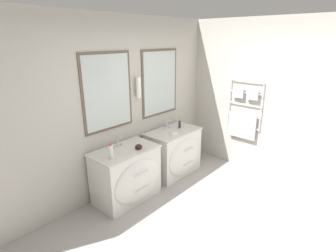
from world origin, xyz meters
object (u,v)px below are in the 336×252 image
object	(u,v)px
vanity_left	(128,175)
amenity_bowl	(139,147)
flower_vase	(180,122)
vanity_right	(175,152)
toiletry_bottle	(111,151)

from	to	relation	value
vanity_left	amenity_bowl	size ratio (longest dim) A/B	8.65
vanity_left	amenity_bowl	xyz separation A→B (m)	(0.15, -0.09, 0.42)
amenity_bowl	flower_vase	distance (m)	1.10
vanity_right	toiletry_bottle	bearing A→B (deg)	-177.62
flower_vase	vanity_left	bearing A→B (deg)	-177.75
vanity_left	flower_vase	bearing A→B (deg)	2.25
vanity_right	flower_vase	world-z (taller)	flower_vase
vanity_right	amenity_bowl	distance (m)	1.01
vanity_right	toiletry_bottle	size ratio (longest dim) A/B	4.49
amenity_bowl	flower_vase	size ratio (longest dim) A/B	0.43
vanity_left	flower_vase	distance (m)	1.33
vanity_right	amenity_bowl	size ratio (longest dim) A/B	8.65
vanity_left	vanity_right	xyz separation A→B (m)	(1.06, 0.00, 0.00)
vanity_left	toiletry_bottle	bearing A→B (deg)	-169.24
vanity_left	vanity_right	bearing A→B (deg)	0.00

